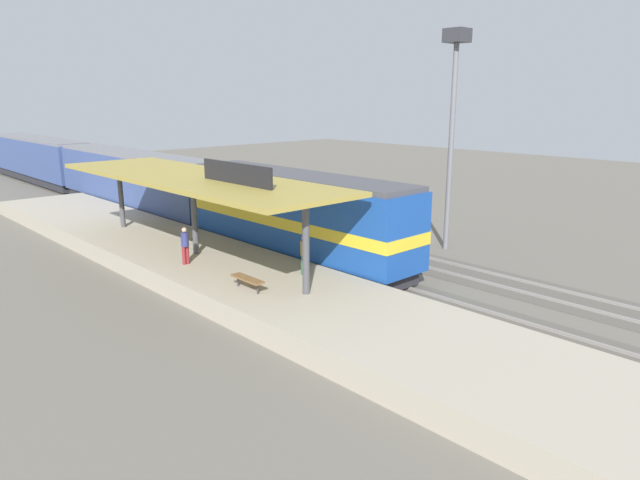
{
  "coord_description": "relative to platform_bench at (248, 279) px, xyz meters",
  "views": [
    {
      "loc": [
        -18.6,
        -23.64,
        8.33
      ],
      "look_at": [
        -1.38,
        -5.37,
        2.0
      ],
      "focal_mm": 32.11,
      "sensor_mm": 36.0,
      "label": 1
    }
  ],
  "objects": [
    {
      "name": "ground_plane",
      "position": [
        8.0,
        6.11,
        -1.34
      ],
      "size": [
        120.0,
        120.0,
        0.0
      ],
      "primitive_type": "plane",
      "color": "#666056"
    },
    {
      "name": "track_near",
      "position": [
        6.0,
        6.11,
        -1.31
      ],
      "size": [
        3.2,
        110.0,
        0.16
      ],
      "color": "#565249",
      "rests_on": "ground"
    },
    {
      "name": "track_far",
      "position": [
        10.6,
        6.11,
        -1.31
      ],
      "size": [
        3.2,
        110.0,
        0.16
      ],
      "color": "#565249",
      "rests_on": "ground"
    },
    {
      "name": "platform",
      "position": [
        1.4,
        6.11,
        -0.89
      ],
      "size": [
        6.0,
        44.0,
        0.9
      ],
      "primitive_type": "cube",
      "color": "#A89E89",
      "rests_on": "ground"
    },
    {
      "name": "station_canopy",
      "position": [
        1.4,
        6.02,
        3.19
      ],
      "size": [
        5.2,
        18.0,
        4.7
      ],
      "color": "#47474C",
      "rests_on": "platform"
    },
    {
      "name": "platform_bench",
      "position": [
        0.0,
        0.0,
        0.0
      ],
      "size": [
        0.44,
        1.7,
        0.5
      ],
      "color": "#333338",
      "rests_on": "platform"
    },
    {
      "name": "locomotive",
      "position": [
        6.0,
        3.95,
        1.07
      ],
      "size": [
        2.93,
        14.43,
        4.44
      ],
      "color": "#28282D",
      "rests_on": "track_near"
    },
    {
      "name": "passenger_carriage_front",
      "position": [
        6.0,
        21.95,
        0.97
      ],
      "size": [
        2.9,
        20.0,
        4.24
      ],
      "color": "#28282D",
      "rests_on": "track_near"
    },
    {
      "name": "passenger_carriage_rear",
      "position": [
        6.0,
        42.75,
        0.97
      ],
      "size": [
        2.9,
        20.0,
        4.24
      ],
      "color": "#28282D",
      "rests_on": "track_near"
    },
    {
      "name": "light_mast",
      "position": [
        13.8,
        0.21,
        7.05
      ],
      "size": [
        1.1,
        1.1,
        11.7
      ],
      "color": "slate",
      "rests_on": "ground"
    },
    {
      "name": "person_waiting",
      "position": [
        3.02,
        0.02,
        0.51
      ],
      "size": [
        0.34,
        0.34,
        1.71
      ],
      "color": "#23603D",
      "rests_on": "platform"
    },
    {
      "name": "person_walking",
      "position": [
        0.09,
        4.84,
        0.51
      ],
      "size": [
        0.34,
        0.34,
        1.71
      ],
      "color": "maroon",
      "rests_on": "platform"
    }
  ]
}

